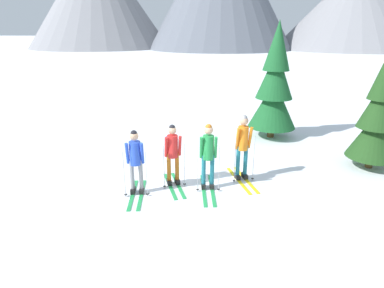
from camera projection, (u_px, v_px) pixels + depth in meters
The scene contains 7 objects.
ground_plane at pixel (184, 185), 8.79m from camera, with size 400.00×400.00×0.00m, color white.
skier_in_blue at pixel (135, 159), 8.08m from camera, with size 0.61×1.63×1.68m.
skier_in_red at pixel (173, 152), 8.55m from camera, with size 0.80×1.59×1.68m.
skier_in_green at pixel (208, 153), 8.31m from camera, with size 0.61×1.80×1.76m.
skier_in_orange at pixel (243, 144), 8.83m from camera, with size 0.82×1.73×1.84m.
pine_tree_near at pixel (275, 86), 12.10m from camera, with size 1.78×1.78×4.30m.
pine_tree_mid at pixel (378, 116), 9.41m from camera, with size 1.46×1.46×3.52m.
Camera 1 is at (0.83, -7.88, 3.97)m, focal length 30.62 mm.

